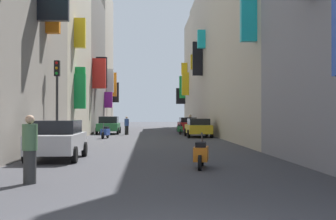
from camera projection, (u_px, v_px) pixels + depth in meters
The scene contains 17 objects.
ground_plane at pixel (150, 137), 35.64m from camera, with size 140.00×140.00×0.00m, color #38383D.
building_left_mid_a at pixel (40, 37), 33.74m from camera, with size 6.73×11.77×14.64m.
building_left_mid_b at pixel (69, 64), 46.19m from camera, with size 7.14×13.16×13.54m.
building_left_mid_c at pixel (86, 60), 59.06m from camera, with size 7.04×12.56×17.33m.
building_right_mid_a at pixel (244, 50), 39.62m from camera, with size 6.93×36.31×14.38m.
building_right_mid_b at pixel (209, 75), 61.90m from camera, with size 7.24×8.27×13.95m.
parked_car_yellow at pixel (198, 127), 35.71m from camera, with size 1.89×4.38×1.41m.
parked_car_silver at pixel (58, 139), 17.93m from camera, with size 1.89×4.01×1.50m.
parked_car_red at pixel (188, 124), 44.99m from camera, with size 1.85×4.44×1.43m.
parked_car_green at pixel (109, 125), 41.52m from camera, with size 1.98×4.48×1.54m.
scooter_orange at pixel (201, 154), 15.06m from camera, with size 0.62×1.83×1.13m.
scooter_blue at pixel (105, 132), 33.50m from camera, with size 0.62×1.75×1.13m.
scooter_green at pixel (180, 129), 40.55m from camera, with size 0.48×1.85×1.13m.
pedestrian_crossing at pixel (127, 126), 39.69m from camera, with size 0.43×0.43×1.55m.
pedestrian_near_left at pixel (30, 149), 11.69m from camera, with size 0.48×0.48×1.72m.
pedestrian_near_right at pixel (190, 125), 39.92m from camera, with size 0.51×0.51×1.71m.
traffic_light_near_corner at pixel (57, 89), 22.45m from camera, with size 0.26×0.34×4.33m.
Camera 1 is at (-0.20, -5.68, 1.74)m, focal length 49.94 mm.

